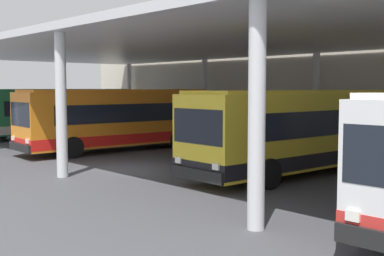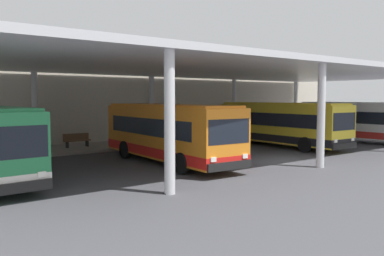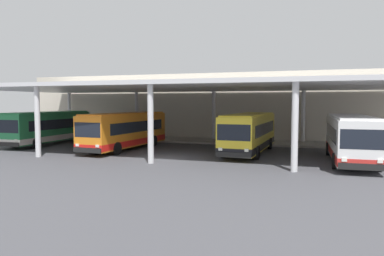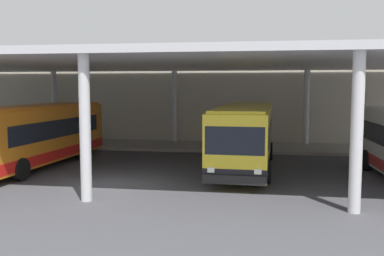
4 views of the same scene
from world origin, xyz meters
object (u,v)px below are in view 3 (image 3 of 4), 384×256
object	(u,v)px
bus_nearest_bay	(49,127)
bus_far_bay	(350,138)
bus_middle_bay	(249,132)
bus_second_bay	(126,130)
trash_bin	(122,132)
bench_waiting	(148,133)

from	to	relation	value
bus_nearest_bay	bus_far_bay	world-z (taller)	same
bus_nearest_bay	bus_middle_bay	bearing A→B (deg)	-0.15
bus_second_bay	bus_far_bay	xyz separation A→B (m)	(17.90, -1.17, 0.00)
bus_middle_bay	trash_bin	xyz separation A→B (m)	(-15.68, 7.27, -0.98)
bus_nearest_bay	trash_bin	xyz separation A→B (m)	(3.99, 7.22, -0.98)
bus_second_bay	trash_bin	distance (m)	9.83
bus_far_bay	trash_bin	xyz separation A→B (m)	(-22.98, 9.52, -0.98)
trash_bin	bus_far_bay	bearing A→B (deg)	-22.51
bus_nearest_bay	trash_bin	bearing A→B (deg)	61.07
bench_waiting	bus_nearest_bay	bearing A→B (deg)	-135.32
bus_far_bay	bench_waiting	bearing A→B (deg)	154.36
bus_second_bay	bench_waiting	xyz separation A→B (m)	(-1.83, 8.29, -0.99)
bus_nearest_bay	trash_bin	world-z (taller)	bus_nearest_bay
bus_far_bay	trash_bin	size ratio (longest dim) A/B	10.82
trash_bin	bench_waiting	bearing A→B (deg)	-0.98
bus_nearest_bay	bus_middle_bay	world-z (taller)	same
bench_waiting	bus_far_bay	bearing A→B (deg)	-25.64
bus_far_bay	bench_waiting	size ratio (longest dim) A/B	5.89
bus_nearest_bay	trash_bin	distance (m)	8.31
trash_bin	bus_middle_bay	bearing A→B (deg)	-24.88
bus_nearest_bay	bench_waiting	size ratio (longest dim) A/B	5.88
bus_second_bay	bus_nearest_bay	bearing A→B (deg)	172.92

